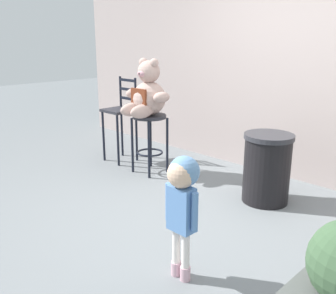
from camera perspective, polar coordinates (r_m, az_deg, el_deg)
ground_plane at (r=3.70m, az=3.87°, el=-10.83°), size 24.00×24.00×0.00m
building_wall at (r=4.86m, az=19.43°, el=16.88°), size 7.86×0.30×3.63m
bar_stool_with_teddy at (r=4.79m, az=-2.79°, el=2.41°), size 0.42×0.42×0.75m
teddy_bear at (r=4.68m, az=-3.16°, el=7.89°), size 0.65×0.58×0.69m
child_walking at (r=2.60m, az=2.17°, el=-6.77°), size 0.29×0.23×0.92m
trash_bin at (r=4.09m, az=14.65°, el=-3.08°), size 0.51×0.51×0.73m
bar_chair_empty at (r=5.30m, az=-7.10°, el=4.86°), size 0.39×0.39×1.16m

